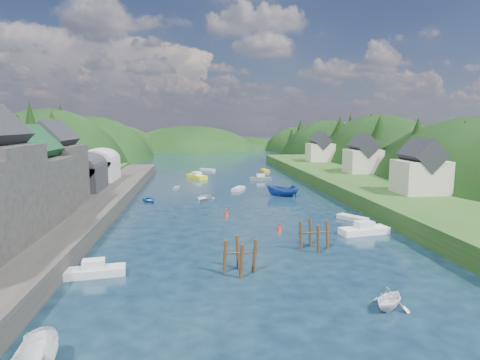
{
  "coord_description": "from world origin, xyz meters",
  "views": [
    {
      "loc": [
        -6.98,
        -35.09,
        12.92
      ],
      "look_at": [
        0.0,
        28.0,
        4.0
      ],
      "focal_mm": 30.0,
      "sensor_mm": 36.0,
      "label": 1
    }
  ],
  "objects": [
    {
      "name": "ground",
      "position": [
        0.0,
        50.0,
        0.0
      ],
      "size": [
        600.0,
        600.0,
        0.0
      ],
      "primitive_type": "plane",
      "color": "black",
      "rests_on": "ground"
    },
    {
      "name": "terrace_right",
      "position": [
        25.0,
        40.0,
        1.2
      ],
      "size": [
        16.0,
        120.0,
        2.4
      ],
      "primitive_type": "cube",
      "color": "#234719",
      "rests_on": "ground"
    },
    {
      "name": "terrace_left_grass",
      "position": [
        -31.0,
        20.0,
        1.25
      ],
      "size": [
        12.0,
        110.0,
        2.5
      ],
      "primitive_type": "cube",
      "color": "#234719",
      "rests_on": "ground"
    },
    {
      "name": "hillside_right",
      "position": [
        45.0,
        75.0,
        -7.41
      ],
      "size": [
        36.0,
        245.56,
        48.0
      ],
      "color": "black",
      "rests_on": "ground"
    },
    {
      "name": "quayside_buildings",
      "position": [
        -26.0,
        6.39,
        7.09
      ],
      "size": [
        8.0,
        35.84,
        12.9
      ],
      "color": "#2D2B28",
      "rests_on": "quay_left"
    },
    {
      "name": "hill_trees",
      "position": [
        0.5,
        65.15,
        11.14
      ],
      "size": [
        91.83,
        144.9,
        12.83
      ],
      "color": "black",
      "rests_on": "ground"
    },
    {
      "name": "boat_sheds",
      "position": [
        -26.0,
        39.0,
        5.27
      ],
      "size": [
        7.0,
        21.0,
        7.5
      ],
      "color": "#2D2D30",
      "rests_on": "quay_left"
    },
    {
      "name": "hillside_left",
      "position": [
        -45.0,
        75.0,
        -8.03
      ],
      "size": [
        44.0,
        245.56,
        52.0
      ],
      "color": "black",
      "rests_on": "ground"
    },
    {
      "name": "piling_cluster_near",
      "position": [
        -3.32,
        -1.68,
        1.22
      ],
      "size": [
        3.1,
        2.9,
        3.59
      ],
      "color": "#382314",
      "rests_on": "ground"
    },
    {
      "name": "piling_cluster_far",
      "position": [
        5.11,
        4.13,
        1.2
      ],
      "size": [
        3.42,
        3.17,
        3.54
      ],
      "color": "#382314",
      "rests_on": "ground"
    },
    {
      "name": "moored_boats",
      "position": [
        -1.0,
        23.58,
        0.61
      ],
      "size": [
        34.34,
        95.5,
        2.2
      ],
      "color": "silver",
      "rests_on": "ground"
    },
    {
      "name": "far_hills",
      "position": [
        1.22,
        174.01,
        -10.8
      ],
      "size": [
        103.0,
        68.0,
        44.0
      ],
      "color": "black",
      "rests_on": "ground"
    },
    {
      "name": "channel_buoy_near",
      "position": [
        2.93,
        11.22,
        0.48
      ],
      "size": [
        0.7,
        0.7,
        1.1
      ],
      "color": "red",
      "rests_on": "ground"
    },
    {
      "name": "right_bank_cottages",
      "position": [
        28.0,
        48.33,
        5.84
      ],
      "size": [
        9.0,
        59.24,
        8.41
      ],
      "color": "beige",
      "rests_on": "terrace_right"
    },
    {
      "name": "channel_buoy_far",
      "position": [
        -2.79,
        20.23,
        0.48
      ],
      "size": [
        0.7,
        0.7,
        1.1
      ],
      "color": "red",
      "rests_on": "ground"
    },
    {
      "name": "quay_left",
      "position": [
        -24.0,
        20.0,
        1.0
      ],
      "size": [
        12.0,
        110.0,
        2.0
      ],
      "primitive_type": "cube",
      "color": "#2D2B28",
      "rests_on": "ground"
    }
  ]
}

